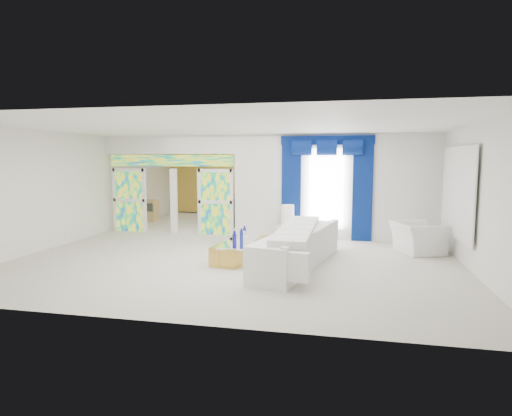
% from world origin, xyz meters
% --- Properties ---
extents(floor, '(12.00, 12.00, 0.00)m').
position_xyz_m(floor, '(0.00, 0.00, 0.00)').
color(floor, '#B7AF9E').
rests_on(floor, ground).
extents(dividing_wall, '(5.70, 0.18, 3.00)m').
position_xyz_m(dividing_wall, '(2.15, 1.00, 1.50)').
color(dividing_wall, white).
rests_on(dividing_wall, ground).
extents(dividing_header, '(4.30, 0.18, 0.55)m').
position_xyz_m(dividing_header, '(-2.85, 1.00, 2.73)').
color(dividing_header, white).
rests_on(dividing_header, dividing_wall).
extents(stained_panel_left, '(0.95, 0.04, 2.00)m').
position_xyz_m(stained_panel_left, '(-4.28, 1.00, 1.00)').
color(stained_panel_left, '#994C3F').
rests_on(stained_panel_left, ground).
extents(stained_panel_right, '(0.95, 0.04, 2.00)m').
position_xyz_m(stained_panel_right, '(-1.42, 1.00, 1.00)').
color(stained_panel_right, '#994C3F').
rests_on(stained_panel_right, ground).
extents(stained_transom, '(4.00, 0.05, 0.35)m').
position_xyz_m(stained_transom, '(-2.85, 1.00, 2.25)').
color(stained_transom, '#994C3F').
rests_on(stained_transom, dividing_header).
extents(window_pane, '(1.00, 0.02, 2.30)m').
position_xyz_m(window_pane, '(1.90, 0.90, 1.45)').
color(window_pane, white).
rests_on(window_pane, dividing_wall).
extents(blue_drape_left, '(0.55, 0.10, 2.80)m').
position_xyz_m(blue_drape_left, '(0.90, 0.87, 1.40)').
color(blue_drape_left, '#04174E').
rests_on(blue_drape_left, ground).
extents(blue_drape_right, '(0.55, 0.10, 2.80)m').
position_xyz_m(blue_drape_right, '(2.90, 0.87, 1.40)').
color(blue_drape_right, '#04174E').
rests_on(blue_drape_right, ground).
extents(blue_pelmet, '(2.60, 0.12, 0.25)m').
position_xyz_m(blue_pelmet, '(1.90, 0.87, 2.82)').
color(blue_pelmet, '#04174E').
rests_on(blue_pelmet, dividing_wall).
extents(wall_mirror, '(0.04, 2.70, 1.90)m').
position_xyz_m(wall_mirror, '(4.94, -1.00, 1.55)').
color(wall_mirror, white).
rests_on(wall_mirror, ground).
extents(gold_curtains, '(9.70, 0.12, 2.90)m').
position_xyz_m(gold_curtains, '(0.00, 5.90, 1.50)').
color(gold_curtains, '#AF822A').
rests_on(gold_curtains, ground).
extents(white_sofa, '(1.59, 3.93, 0.73)m').
position_xyz_m(white_sofa, '(1.48, -2.31, 0.37)').
color(white_sofa, silver).
rests_on(white_sofa, ground).
extents(coffee_table, '(1.01, 2.00, 0.42)m').
position_xyz_m(coffee_table, '(0.13, -2.01, 0.21)').
color(coffee_table, gold).
rests_on(coffee_table, ground).
extents(console_table, '(1.32, 0.52, 0.43)m').
position_xyz_m(console_table, '(1.15, 0.55, 0.22)').
color(console_table, silver).
rests_on(console_table, ground).
extents(table_lamp, '(0.36, 0.36, 0.58)m').
position_xyz_m(table_lamp, '(0.85, 0.55, 0.72)').
color(table_lamp, white).
rests_on(table_lamp, console_table).
extents(armchair, '(1.34, 1.43, 0.75)m').
position_xyz_m(armchair, '(4.19, -0.47, 0.37)').
color(armchair, silver).
rests_on(armchair, ground).
extents(grand_piano, '(1.64, 2.00, 0.91)m').
position_xyz_m(grand_piano, '(-1.56, 3.98, 0.46)').
color(grand_piano, black).
rests_on(grand_piano, ground).
extents(piano_bench, '(0.85, 0.44, 0.27)m').
position_xyz_m(piano_bench, '(-1.56, 2.38, 0.14)').
color(piano_bench, black).
rests_on(piano_bench, ground).
extents(tv_console, '(0.54, 0.49, 0.79)m').
position_xyz_m(tv_console, '(-4.66, 3.21, 0.39)').
color(tv_console, '#A77753').
rests_on(tv_console, ground).
extents(chandelier, '(0.60, 0.60, 0.60)m').
position_xyz_m(chandelier, '(-2.30, 3.40, 2.65)').
color(chandelier, gold).
rests_on(chandelier, ceiling).
extents(decanters, '(0.17, 1.16, 0.25)m').
position_xyz_m(decanters, '(0.10, -2.05, 0.52)').
color(decanters, navy).
rests_on(decanters, coffee_table).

